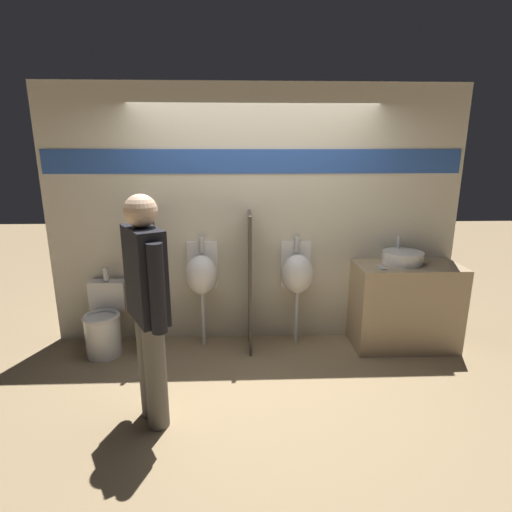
{
  "coord_description": "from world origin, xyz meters",
  "views": [
    {
      "loc": [
        -0.14,
        -3.59,
        2.04
      ],
      "look_at": [
        0.0,
        0.17,
        1.05
      ],
      "focal_mm": 28.0,
      "sensor_mm": 36.0,
      "label": 1
    }
  ],
  "objects": [
    {
      "name": "display_wall",
      "position": [
        0.0,
        0.6,
        1.36
      ],
      "size": [
        4.34,
        0.07,
        2.7
      ],
      "color": "beige",
      "rests_on": "ground_plane"
    },
    {
      "name": "toilet",
      "position": [
        -1.57,
        0.28,
        0.31
      ],
      "size": [
        0.37,
        0.53,
        0.86
      ],
      "color": "white",
      "rests_on": "ground_plane"
    },
    {
      "name": "urinal_near_counter",
      "position": [
        -0.56,
        0.42,
        0.79
      ],
      "size": [
        0.34,
        0.32,
        1.17
      ],
      "color": "silver",
      "rests_on": "ground_plane"
    },
    {
      "name": "ground_plane",
      "position": [
        0.0,
        0.0,
        0.0
      ],
      "size": [
        16.0,
        16.0,
        0.0
      ],
      "primitive_type": "plane",
      "color": "#997F5B"
    },
    {
      "name": "person_in_vest",
      "position": [
        -0.83,
        -0.85,
        0.97
      ],
      "size": [
        0.39,
        0.55,
        1.76
      ],
      "rotation": [
        0.0,
        0.0,
        2.08
      ],
      "color": "#666056",
      "rests_on": "ground_plane"
    },
    {
      "name": "cell_phone",
      "position": [
        1.26,
        0.19,
        0.91
      ],
      "size": [
        0.07,
        0.14,
        0.01
      ],
      "color": "#B7B7BC",
      "rests_on": "sink_counter"
    },
    {
      "name": "sink_counter",
      "position": [
        1.58,
        0.3,
        0.45
      ],
      "size": [
        1.07,
        0.54,
        0.91
      ],
      "color": "tan",
      "rests_on": "ground_plane"
    },
    {
      "name": "sink_basin",
      "position": [
        1.53,
        0.36,
        0.97
      ],
      "size": [
        0.41,
        0.41,
        0.27
      ],
      "color": "white",
      "rests_on": "sink_counter"
    },
    {
      "name": "divider_mid",
      "position": [
        -0.06,
        0.34,
        0.72
      ],
      "size": [
        0.03,
        0.46,
        1.45
      ],
      "color": "#4C4238",
      "rests_on": "ground_plane"
    },
    {
      "name": "urinal_far",
      "position": [
        0.45,
        0.42,
        0.79
      ],
      "size": [
        0.34,
        0.32,
        1.17
      ],
      "color": "silver",
      "rests_on": "ground_plane"
    },
    {
      "name": "divider_near_counter",
      "position": [
        -1.06,
        0.34,
        0.72
      ],
      "size": [
        0.03,
        0.46,
        1.45
      ],
      "color": "#4C4238",
      "rests_on": "ground_plane"
    }
  ]
}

